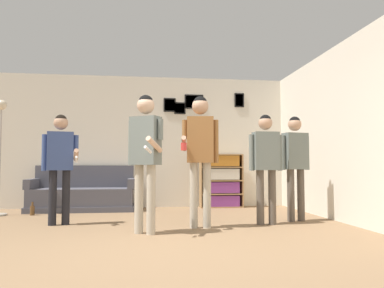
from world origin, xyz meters
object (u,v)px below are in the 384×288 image
Objects in this scene: person_spectator_far_right at (295,157)px; couch at (83,195)px; bookshelf at (221,181)px; floor_lamp at (0,142)px; person_player_foreground_center at (145,147)px; person_watcher_holding_cup at (200,145)px; person_spectator_near_bookshelf at (266,157)px; bottle_on_floor at (32,210)px; person_player_foreground_left at (60,157)px.

couch is at bearing 151.79° from person_spectator_far_right.
bookshelf is 0.55× the size of floor_lamp.
floor_lamp reaches higher than person_player_foreground_center.
floor_lamp is at bearing -154.50° from couch.
bookshelf is 0.60× the size of person_watcher_holding_cup.
bookshelf is at bearing 4.20° from couch.
person_spectator_near_bookshelf is 0.99× the size of person_spectator_far_right.
floor_lamp is 1.25× the size of person_spectator_near_bookshelf.
person_watcher_holding_cup reaches higher than person_spectator_far_right.
bookshelf is 4.78× the size of bottle_on_floor.
person_watcher_holding_cup is 7.93× the size of bottle_on_floor.
person_player_foreground_center is (1.18, -2.66, 0.79)m from couch.
bookshelf is 3.59m from bottle_on_floor.
couch is 1.73m from floor_lamp.
bookshelf is 0.69× the size of person_player_foreground_left.
floor_lamp is 1.23× the size of person_spectator_far_right.
person_spectator_far_right is (1.54, 0.45, -0.15)m from person_watcher_holding_cup.
person_player_foreground_center is at bearing -160.78° from person_spectator_far_right.
person_spectator_near_bookshelf is 0.61m from person_spectator_far_right.
bottle_on_floor is (-3.46, -0.83, -0.45)m from bookshelf.
floor_lamp is at bearing 178.20° from bottle_on_floor.
person_player_foreground_center is (1.22, -0.86, 0.11)m from person_player_foreground_left.
person_spectator_far_right is (3.47, -1.86, 0.69)m from couch.
person_player_foreground_left reaches higher than bookshelf.
floor_lamp is 1.14× the size of person_player_foreground_center.
bookshelf is at bearing 72.36° from person_watcher_holding_cup.
bookshelf is 3.29m from person_player_foreground_center.
bottle_on_floor is (-0.73, -0.63, -0.20)m from couch.
person_watcher_holding_cup is at bearing -107.64° from bookshelf.
couch is at bearing 25.50° from floor_lamp.
person_spectator_far_right reaches higher than person_spectator_near_bookshelf.
couch is at bearing 113.90° from person_player_foreground_center.
person_spectator_near_bookshelf is at bearing -19.70° from floor_lamp.
person_player_foreground_left is 1.49m from person_player_foreground_center.
couch is 1.12× the size of person_player_foreground_center.
floor_lamp is 8.72× the size of bottle_on_floor.
couch is 3.67m from person_spectator_near_bookshelf.
person_player_foreground_left reaches higher than bottle_on_floor.
person_spectator_near_bookshelf is (1.73, 0.54, -0.11)m from person_player_foreground_center.
bookshelf is 2.23m from person_spectator_far_right.
bottle_on_floor is at bearing 147.75° from person_watcher_holding_cup.
person_player_foreground_left is (1.26, -1.18, -0.29)m from floor_lamp.
bottle_on_floor is (-2.66, 1.68, -1.03)m from person_watcher_holding_cup.
floor_lamp is 3.64m from person_watcher_holding_cup.
person_watcher_holding_cup is 1.02m from person_spectator_near_bookshelf.
person_spectator_near_bookshelf is at bearing -36.07° from couch.
person_spectator_near_bookshelf reaches higher than couch.
floor_lamp is 1.25× the size of person_player_foreground_left.
floor_lamp is (-1.29, -0.62, 0.96)m from couch.
person_spectator_far_right is 4.47m from bottle_on_floor.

